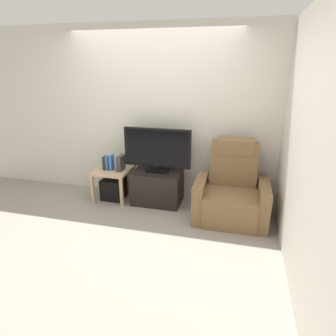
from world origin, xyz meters
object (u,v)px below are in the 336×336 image
Objects in this scene: television at (157,149)px; subwoofer_box at (114,188)px; recliner_armchair at (231,193)px; book_leftmost at (105,163)px; book_rightmost at (111,163)px; book_middle at (108,163)px; tv_stand at (157,187)px; game_console at (121,163)px; side_table at (113,174)px.

subwoofer_box is at bearing -176.20° from television.
recliner_armchair is 1.96m from book_leftmost.
television is 4.75× the size of book_leftmost.
book_rightmost is at bearing -174.05° from recliner_armchair.
television reaches higher than book_leftmost.
television is 0.86m from book_leftmost.
recliner_armchair is 4.91× the size of book_middle.
game_console is (-0.58, -0.02, 0.35)m from tv_stand.
book_rightmost reaches higher than game_console.
side_table is at bearing 19.51° from book_middle.
tv_stand is at bearing 2.28° from side_table.
book_middle is 0.96× the size of game_console.
book_leftmost is 0.96× the size of book_middle.
book_leftmost is (-1.94, 0.15, 0.22)m from recliner_armchair.
game_console reaches higher than book_leftmost.
subwoofer_box is 0.44m from book_rightmost.
book_middle is (-0.06, -0.02, 0.19)m from side_table.
television is at bearing 5.40° from book_rightmost.
subwoofer_box is at bearing -177.72° from tv_stand.
book_leftmost is at bearing -173.02° from game_console.
recliner_armchair is 1.85m from side_table.
book_leftmost is at bearing -168.69° from side_table.
game_console is at bearing 6.98° from book_leftmost.
side_table is 2.45× the size of book_middle.
book_leftmost is 0.88× the size of book_rightmost.
side_table is 2.25× the size of book_rightmost.
subwoofer_box is 1.38× the size of book_rightmost.
game_console is at bearing 11.94° from book_rightmost.
side_table is 0.24m from game_console.
tv_stand is 2.21× the size of subwoofer_box.
recliner_armchair is at bearing -5.35° from side_table.
television is 1.86× the size of side_table.
game_console is (-1.69, 0.18, 0.23)m from recliner_armchair.
book_middle is (-0.06, -0.02, 0.43)m from subwoofer_box.
book_leftmost is 0.25m from game_console.
side_table is at bearing 98.96° from book_rightmost.
book_leftmost is (-0.82, -0.05, 0.34)m from tv_stand.
book_middle reaches higher than side_table.
tv_stand reaches higher than subwoofer_box.
subwoofer_box is (-0.00, 0.00, -0.24)m from side_table.
book_rightmost is at bearing -81.04° from subwoofer_box.
book_rightmost is at bearing -168.06° from game_console.
recliner_armchair is at bearing -11.13° from television.
subwoofer_box is (-0.72, -0.05, -0.69)m from television.
television is 0.82m from book_middle.
tv_stand is 0.80m from book_rightmost.
television is at bearing 3.76° from game_console.
tv_stand is 1.14m from recliner_armchair.
subwoofer_box is 1.51× the size of book_middle.
tv_stand is at bearing 3.88° from book_rightmost.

